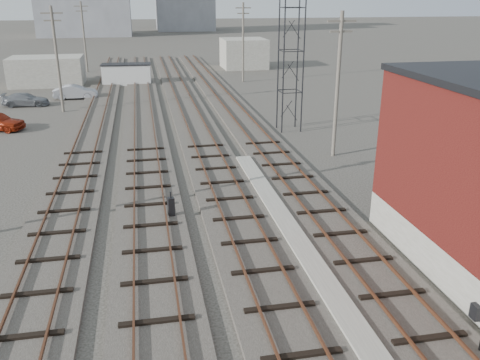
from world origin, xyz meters
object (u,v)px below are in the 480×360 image
object	(u,v)px
switch_stand	(171,207)
car_grey	(26,100)
car_silver	(76,92)
site_trailer	(127,74)

from	to	relation	value
switch_stand	car_grey	distance (m)	30.56
switch_stand	car_silver	world-z (taller)	car_silver
site_trailer	car_silver	world-z (taller)	site_trailer
site_trailer	car_silver	size ratio (longest dim) A/B	1.36
switch_stand	car_silver	distance (m)	31.79
car_grey	car_silver	bearing A→B (deg)	-54.90
switch_stand	car_silver	xyz separation A→B (m)	(-7.50, 30.90, 0.09)
car_grey	switch_stand	bearing A→B (deg)	-154.55
switch_stand	site_trailer	size ratio (longest dim) A/B	0.22
site_trailer	car_silver	xyz separation A→B (m)	(-4.93, -7.88, -0.50)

